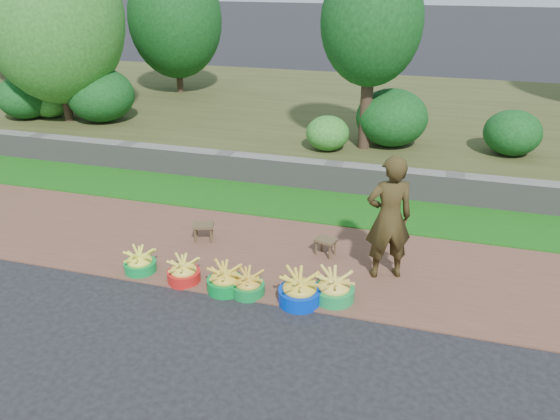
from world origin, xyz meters
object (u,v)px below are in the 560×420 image
(basin_c, at_px, (225,280))
(vendor_woman, at_px, (389,218))
(basin_b, at_px, (184,272))
(stool_right, at_px, (326,242))
(basin_d, at_px, (248,284))
(basin_e, at_px, (300,290))
(stool_left, at_px, (203,228))
(basin_f, at_px, (334,289))
(basin_a, at_px, (140,262))

(basin_c, xyz_separation_m, vendor_woman, (2.01, 0.98, 0.74))
(basin_b, height_order, stool_right, basin_b)
(basin_c, height_order, basin_d, basin_c)
(basin_c, height_order, basin_e, basin_e)
(stool_right, bearing_deg, basin_d, -120.43)
(basin_d, bearing_deg, stool_left, 133.69)
(stool_right, xyz_separation_m, vendor_woman, (0.91, -0.33, 0.67))
(basin_b, distance_m, basin_c, 0.63)
(basin_d, bearing_deg, basin_e, -0.31)
(basin_e, height_order, basin_f, basin_e)
(basin_a, distance_m, basin_e, 2.37)
(basin_e, xyz_separation_m, vendor_woman, (0.97, 0.98, 0.72))
(basin_c, distance_m, basin_d, 0.33)
(basin_a, bearing_deg, basin_d, -3.86)
(basin_c, relative_size, stool_left, 1.28)
(basin_c, distance_m, stool_left, 1.50)
(stool_left, bearing_deg, vendor_woman, -5.06)
(basin_d, bearing_deg, basin_a, 176.14)
(basin_f, relative_size, vendor_woman, 0.30)
(basin_d, xyz_separation_m, stool_right, (0.77, 1.31, 0.08))
(basin_f, relative_size, stool_left, 1.40)
(basin_a, relative_size, basin_b, 0.99)
(basin_a, xyz_separation_m, stool_left, (0.49, 1.12, 0.09))
(basin_d, height_order, stool_left, basin_d)
(basin_c, bearing_deg, basin_f, 6.91)
(basin_f, height_order, stool_left, basin_f)
(basin_c, relative_size, stool_right, 1.35)
(basin_d, xyz_separation_m, stool_left, (-1.17, 1.23, 0.10))
(basin_b, xyz_separation_m, vendor_woman, (2.63, 0.93, 0.75))
(basin_c, height_order, vendor_woman, vendor_woman)
(basin_b, xyz_separation_m, basin_c, (0.63, -0.05, 0.01))
(stool_left, xyz_separation_m, stool_right, (1.94, 0.08, -0.01))
(basin_e, relative_size, stool_right, 1.55)
(basin_c, bearing_deg, basin_d, 0.08)
(basin_f, distance_m, vendor_woman, 1.22)
(basin_b, relative_size, basin_f, 0.86)
(basin_b, relative_size, vendor_woman, 0.26)
(basin_d, relative_size, stool_left, 1.17)
(vendor_woman, bearing_deg, stool_right, -42.80)
(basin_e, bearing_deg, stool_right, 87.22)
(basin_a, bearing_deg, basin_e, -2.81)
(basin_b, xyz_separation_m, basin_f, (2.07, 0.13, 0.02))
(basin_d, height_order, basin_f, basin_f)
(basin_b, bearing_deg, basin_e, -1.74)
(basin_b, height_order, basin_d, basin_b)
(stool_left, height_order, vendor_woman, vendor_woman)
(basin_b, bearing_deg, stool_right, 36.19)
(stool_left, relative_size, stool_right, 1.06)
(basin_b, relative_size, basin_e, 0.82)
(vendor_woman, bearing_deg, stool_left, -27.94)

